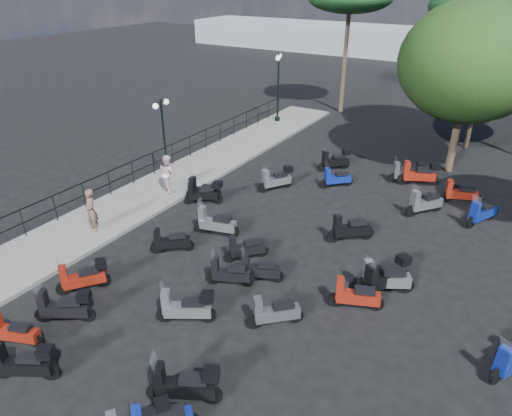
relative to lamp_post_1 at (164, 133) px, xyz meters
The scene contains 36 objects.
ground 8.26m from the lamp_post_1, 27.08° to the right, with size 120.00×120.00×0.00m, color black.
sidewalk 2.34m from the lamp_post_1, 46.98° to the right, with size 3.00×30.00×0.15m, color slate.
railing 1.74m from the lamp_post_1, 131.47° to the right, with size 0.04×26.04×1.10m.
lamp_post_1 is the anchor object (origin of this frame).
lamp_post_2 10.68m from the lamp_post_1, 90.00° to the left, with size 0.69×1.18×4.27m.
woman 5.62m from the lamp_post_1, 78.42° to the right, with size 0.61×0.40×1.67m, color brown.
pedestrian_far 2.08m from the lamp_post_1, 45.95° to the right, with size 0.81×0.63×1.66m, color beige.
scooter_0 12.26m from the lamp_post_1, 64.67° to the right, with size 1.53×1.00×1.34m.
scooter_1 11.27m from the lamp_post_1, 69.49° to the right, with size 1.44×0.74×1.21m.
scooter_2 8.83m from the lamp_post_1, 65.67° to the right, with size 1.11×1.39×1.29m.
scooter_3 3.62m from the lamp_post_1, 18.77° to the right, with size 1.70×0.64×1.36m.
scooter_4 3.68m from the lamp_post_1, 22.44° to the right, with size 1.23×1.01×1.19m.
scooter_5 5.56m from the lamp_post_1, 18.14° to the left, with size 1.06×1.52×1.36m.
scooter_6 10.23m from the lamp_post_1, 64.84° to the right, with size 1.50×1.06×1.35m.
scooter_7 10.43m from the lamp_post_1, 45.55° to the right, with size 1.53×1.04×1.36m.
scooter_8 6.78m from the lamp_post_1, 47.48° to the right, with size 1.24×1.08×1.23m.
scooter_9 6.14m from the lamp_post_1, 30.93° to the right, with size 1.74×0.73×1.41m.
scooter_10 8.14m from the lamp_post_1, 24.87° to the left, with size 1.17×1.17×1.24m.
scooter_11 8.39m from the lamp_post_1, 39.46° to the left, with size 1.23×1.36×1.34m.
scooter_12 13.10m from the lamp_post_1, 46.79° to the right, with size 1.61×1.02×1.40m.
scooter_14 9.14m from the lamp_post_1, 36.24° to the right, with size 1.44×0.79×1.22m.
scooter_15 8.09m from the lamp_post_1, 29.08° to the right, with size 1.09×1.25×1.25m.
scooter_16 9.66m from the lamp_post_1, ahead, with size 1.40×1.24×1.41m.
scooter_17 11.85m from the lamp_post_1, 28.20° to the left, with size 1.69×1.03×1.46m.
scooter_19 11.36m from the lamp_post_1, 33.44° to the right, with size 1.25×1.19×1.29m.
scooter_20 12.02m from the lamp_post_1, 15.02° to the right, with size 1.11×1.67×1.47m.
scooter_21 11.95m from the lamp_post_1, 21.37° to the right, with size 1.53×0.81×1.29m.
scooter_22 11.73m from the lamp_post_1, 13.81° to the left, with size 1.18×1.50×1.43m.
scooter_23 11.41m from the lamp_post_1, 29.58° to the left, with size 1.45×1.01×1.30m.
scooter_26 12.01m from the lamp_post_1, 15.26° to the right, with size 1.62×1.06×1.45m.
scooter_28 13.83m from the lamp_post_1, 12.99° to the left, with size 0.93×1.61×1.38m.
scooter_29 13.25m from the lamp_post_1, 20.47° to the left, with size 1.55×0.80×1.30m.
scooter_30 9.35m from the lamp_post_1, 30.30° to the right, with size 1.44×0.79×1.22m.
broadleaf_tree 14.15m from the lamp_post_1, 35.88° to the left, with size 6.36×6.36×7.94m.
pine_0 17.34m from the lamp_post_1, 46.90° to the left, with size 6.46×6.46×8.42m.
distant_hills 41.99m from the lamp_post_1, 80.30° to the left, with size 70.00×8.00×3.00m, color gray.
Camera 1 is at (7.01, -11.20, 8.84)m, focal length 32.00 mm.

